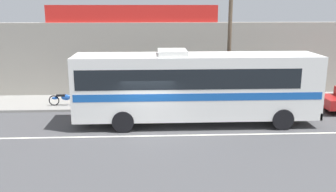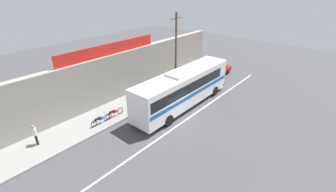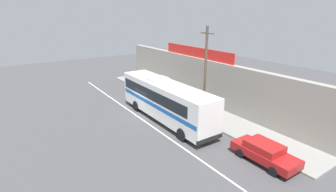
# 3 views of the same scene
# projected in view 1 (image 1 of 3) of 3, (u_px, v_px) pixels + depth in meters

# --- Properties ---
(ground_plane) EXTENTS (70.00, 70.00, 0.00)m
(ground_plane) POSITION_uv_depth(u_px,v_px,m) (148.00, 130.00, 18.14)
(ground_plane) COLOR #444447
(sidewalk_slab) EXTENTS (30.00, 3.60, 0.14)m
(sidewalk_slab) POSITION_uv_depth(u_px,v_px,m) (148.00, 102.00, 23.16)
(sidewalk_slab) COLOR gray
(sidewalk_slab) RESTS_ON ground_plane
(storefront_facade) EXTENTS (30.00, 0.70, 4.80)m
(storefront_facade) POSITION_uv_depth(u_px,v_px,m) (148.00, 59.00, 24.69)
(storefront_facade) COLOR gray
(storefront_facade) RESTS_ON ground_plane
(storefront_billboard) EXTENTS (11.04, 0.12, 1.10)m
(storefront_billboard) POSITION_uv_depth(u_px,v_px,m) (132.00, 14.00, 23.94)
(storefront_billboard) COLOR red
(storefront_billboard) RESTS_ON storefront_facade
(road_center_stripe) EXTENTS (30.00, 0.14, 0.01)m
(road_center_stripe) POSITION_uv_depth(u_px,v_px,m) (148.00, 136.00, 17.36)
(road_center_stripe) COLOR silver
(road_center_stripe) RESTS_ON ground_plane
(intercity_bus) EXTENTS (12.08, 2.61, 3.78)m
(intercity_bus) POSITION_uv_depth(u_px,v_px,m) (195.00, 84.00, 18.70)
(intercity_bus) COLOR white
(intercity_bus) RESTS_ON ground_plane
(utility_pole) EXTENTS (1.60, 0.22, 8.38)m
(utility_pole) POSITION_uv_depth(u_px,v_px,m) (230.00, 32.00, 20.88)
(utility_pole) COLOR brown
(utility_pole) RESTS_ON sidewalk_slab
(motorcycle_black) EXTENTS (1.92, 0.56, 0.94)m
(motorcycle_black) POSITION_uv_depth(u_px,v_px,m) (90.00, 98.00, 22.06)
(motorcycle_black) COLOR black
(motorcycle_black) RESTS_ON sidewalk_slab
(motorcycle_orange) EXTENTS (1.91, 0.56, 0.94)m
(motorcycle_orange) POSITION_uv_depth(u_px,v_px,m) (64.00, 98.00, 21.96)
(motorcycle_orange) COLOR black
(motorcycle_orange) RESTS_ON sidewalk_slab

